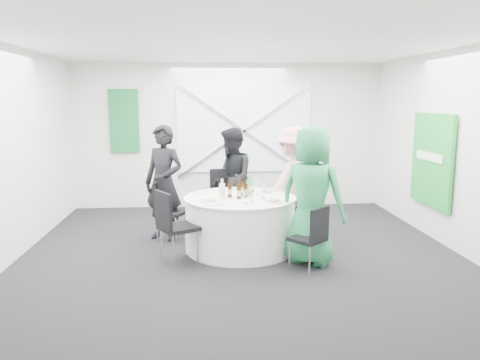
{
  "coord_description": "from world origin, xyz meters",
  "views": [
    {
      "loc": [
        -0.5,
        -6.16,
        2.09
      ],
      "look_at": [
        0.0,
        0.2,
        1.0
      ],
      "focal_mm": 35.0,
      "sensor_mm": 36.0,
      "label": 1
    }
  ],
  "objects": [
    {
      "name": "floor",
      "position": [
        0.0,
        0.0,
        0.0
      ],
      "size": [
        6.0,
        6.0,
        0.0
      ],
      "primitive_type": "plane",
      "color": "black",
      "rests_on": "ground"
    },
    {
      "name": "ceiling",
      "position": [
        0.0,
        0.0,
        2.8
      ],
      "size": [
        6.0,
        6.0,
        0.0
      ],
      "primitive_type": "plane",
      "rotation": [
        3.14,
        0.0,
        0.0
      ],
      "color": "silver",
      "rests_on": "wall_back"
    },
    {
      "name": "wall_back",
      "position": [
        0.0,
        3.0,
        1.4
      ],
      "size": [
        6.0,
        0.0,
        6.0
      ],
      "primitive_type": "plane",
      "rotation": [
        1.57,
        0.0,
        0.0
      ],
      "color": "silver",
      "rests_on": "floor"
    },
    {
      "name": "wall_front",
      "position": [
        0.0,
        -3.0,
        1.4
      ],
      "size": [
        6.0,
        0.0,
        6.0
      ],
      "primitive_type": "plane",
      "rotation": [
        -1.57,
        0.0,
        0.0
      ],
      "color": "silver",
      "rests_on": "floor"
    },
    {
      "name": "wall_left",
      "position": [
        -3.0,
        0.0,
        1.4
      ],
      "size": [
        0.0,
        6.0,
        6.0
      ],
      "primitive_type": "plane",
      "rotation": [
        1.57,
        0.0,
        1.57
      ],
      "color": "silver",
      "rests_on": "floor"
    },
    {
      "name": "wall_right",
      "position": [
        3.0,
        0.0,
        1.4
      ],
      "size": [
        0.0,
        6.0,
        6.0
      ],
      "primitive_type": "plane",
      "rotation": [
        1.57,
        0.0,
        -1.57
      ],
      "color": "silver",
      "rests_on": "floor"
    },
    {
      "name": "window_panel",
      "position": [
        0.3,
        2.96,
        1.5
      ],
      "size": [
        2.6,
        0.03,
        1.6
      ],
      "primitive_type": "cube",
      "color": "silver",
      "rests_on": "wall_back"
    },
    {
      "name": "window_brace_a",
      "position": [
        0.3,
        2.92,
        1.5
      ],
      "size": [
        2.63,
        0.05,
        1.84
      ],
      "primitive_type": "cube",
      "rotation": [
        0.0,
        0.97,
        0.0
      ],
      "color": "silver",
      "rests_on": "window_panel"
    },
    {
      "name": "window_brace_b",
      "position": [
        0.3,
        2.92,
        1.5
      ],
      "size": [
        2.63,
        0.05,
        1.84
      ],
      "primitive_type": "cube",
      "rotation": [
        0.0,
        -0.97,
        0.0
      ],
      "color": "silver",
      "rests_on": "window_panel"
    },
    {
      "name": "green_banner",
      "position": [
        -2.0,
        2.95,
        1.7
      ],
      "size": [
        0.55,
        0.04,
        1.2
      ],
      "primitive_type": "cube",
      "color": "#156D2B",
      "rests_on": "wall_back"
    },
    {
      "name": "green_sign",
      "position": [
        2.94,
        0.6,
        1.2
      ],
      "size": [
        0.05,
        1.2,
        1.4
      ],
      "primitive_type": "cube",
      "color": "green",
      "rests_on": "wall_right"
    },
    {
      "name": "banquet_table",
      "position": [
        0.0,
        0.2,
        0.38
      ],
      "size": [
        1.56,
        1.56,
        0.76
      ],
      "color": "white",
      "rests_on": "floor"
    },
    {
      "name": "chair_back",
      "position": [
        -0.17,
        1.25,
        0.58
      ],
      "size": [
        0.52,
        0.52,
        0.99
      ],
      "rotation": [
        0.0,
        0.0,
        0.16
      ],
      "color": "black",
      "rests_on": "floor"
    },
    {
      "name": "chair_back_left",
      "position": [
        -1.05,
        0.79,
        0.51
      ],
      "size": [
        0.55,
        0.54,
        0.88
      ],
      "rotation": [
        0.0,
        0.0,
        1.06
      ],
      "color": "black",
      "rests_on": "floor"
    },
    {
      "name": "chair_back_right",
      "position": [
        0.92,
        0.77,
        0.54
      ],
      "size": [
        0.58,
        0.57,
        0.92
      ],
      "rotation": [
        0.0,
        0.0,
        -1.01
      ],
      "color": "black",
      "rests_on": "floor"
    },
    {
      "name": "chair_front_right",
      "position": [
        0.81,
        -0.73,
        0.48
      ],
      "size": [
        0.53,
        0.53,
        0.82
      ],
      "rotation": [
        0.0,
        0.0,
        3.86
      ],
      "color": "black",
      "rests_on": "floor"
    },
    {
      "name": "chair_front_left",
      "position": [
        -0.91,
        -0.33,
        0.56
      ],
      "size": [
        0.6,
        0.6,
        0.96
      ],
      "rotation": [
        0.0,
        0.0,
        2.1
      ],
      "color": "black",
      "rests_on": "floor"
    },
    {
      "name": "person_man_back_left",
      "position": [
        -1.1,
        0.81,
        0.87
      ],
      "size": [
        0.75,
        0.67,
        1.74
      ],
      "primitive_type": "imported",
      "rotation": [
        0.0,
        0.0,
        -0.51
      ],
      "color": "black",
      "rests_on": "floor"
    },
    {
      "name": "person_man_back",
      "position": [
        -0.06,
        1.25,
        0.83
      ],
      "size": [
        0.49,
        0.83,
        1.67
      ],
      "primitive_type": "imported",
      "rotation": [
        0.0,
        0.0,
        -1.52
      ],
      "color": "black",
      "rests_on": "floor"
    },
    {
      "name": "person_woman_pink",
      "position": [
        0.87,
        0.85,
        0.85
      ],
      "size": [
        1.19,
        1.07,
        1.7
      ],
      "primitive_type": "imported",
      "rotation": [
        0.0,
        0.0,
        -2.5
      ],
      "color": "pink",
      "rests_on": "floor"
    },
    {
      "name": "person_woman_green",
      "position": [
        0.87,
        -0.41,
        0.89
      ],
      "size": [
        1.04,
        0.97,
        1.78
      ],
      "primitive_type": "imported",
      "rotation": [
        0.0,
        0.0,
        2.52
      ],
      "color": "#25894E",
      "rests_on": "floor"
    },
    {
      "name": "plate_back",
      "position": [
        -0.03,
        0.75,
        0.77
      ],
      "size": [
        0.26,
        0.26,
        0.01
      ],
      "color": "white",
      "rests_on": "banquet_table"
    },
    {
      "name": "plate_back_left",
      "position": [
        -0.5,
        0.53,
        0.77
      ],
      "size": [
        0.26,
        0.26,
        0.01
      ],
      "color": "white",
      "rests_on": "banquet_table"
    },
    {
      "name": "plate_back_right",
      "position": [
        0.43,
        0.46,
        0.78
      ],
      "size": [
        0.25,
        0.25,
        0.04
      ],
      "color": "white",
      "rests_on": "banquet_table"
    },
    {
      "name": "plate_front_right",
      "position": [
        0.41,
        -0.17,
        0.78
      ],
      "size": [
        0.25,
        0.25,
        0.04
      ],
      "color": "white",
      "rests_on": "banquet_table"
    },
    {
      "name": "plate_front_left",
      "position": [
        -0.37,
        -0.22,
        0.77
      ],
      "size": [
        0.28,
        0.28,
        0.01
      ],
      "color": "white",
      "rests_on": "banquet_table"
    },
    {
      "name": "napkin",
      "position": [
        -0.44,
        -0.13,
        0.8
      ],
      "size": [
        0.21,
        0.17,
        0.05
      ],
      "primitive_type": "cube",
      "rotation": [
        0.0,
        0.0,
        0.29
      ],
      "color": "white",
      "rests_on": "plate_front_left"
    },
    {
      "name": "beer_bottle_a",
      "position": [
        -0.14,
        0.19,
        0.86
      ],
      "size": [
        0.06,
        0.06,
        0.26
      ],
      "color": "#3A200A",
      "rests_on": "banquet_table"
    },
    {
      "name": "beer_bottle_b",
      "position": [
        0.02,
        0.29,
        0.86
      ],
      "size": [
        0.06,
        0.06,
        0.27
      ],
      "color": "#3A200A",
      "rests_on": "banquet_table"
    },
    {
      "name": "beer_bottle_c",
      "position": [
        0.07,
        0.16,
        0.85
      ],
      "size": [
        0.06,
        0.06,
        0.25
      ],
      "color": "#3A200A",
      "rests_on": "banquet_table"
    },
    {
      "name": "beer_bottle_d",
      "position": [
        -0.02,
        0.07,
        0.86
      ],
      "size": [
        0.06,
        0.06,
        0.27
      ],
      "color": "#3A200A",
      "rests_on": "banquet_table"
    },
    {
      "name": "green_water_bottle",
      "position": [
        0.15,
        0.29,
        0.88
      ],
      "size": [
        0.08,
        0.08,
        0.3
      ],
      "color": "green",
      "rests_on": "banquet_table"
    },
    {
      "name": "clear_water_bottle",
      "position": [
        -0.25,
        0.13,
        0.86
      ],
      "size": [
        0.08,
        0.08,
        0.27
      ],
      "color": "silver",
      "rests_on": "banquet_table"
    },
    {
      "name": "wine_glass_a",
      "position": [
        0.15,
        0.53,
        0.88
      ],
      "size": [
        0.07,
        0.07,
        0.17
      ],
      "color": "white",
      "rests_on": "banquet_table"
    },
    {
      "name": "wine_glass_b",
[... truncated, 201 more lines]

